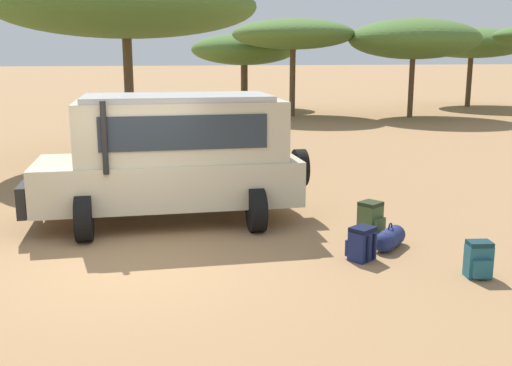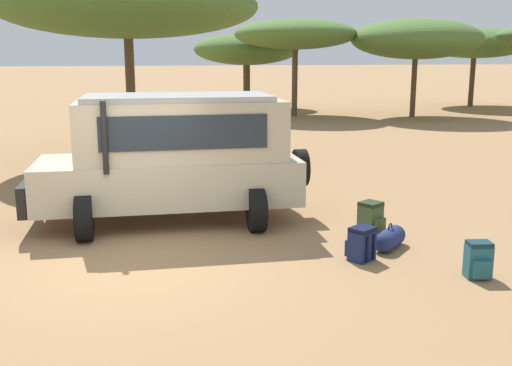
{
  "view_description": "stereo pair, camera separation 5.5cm",
  "coord_description": "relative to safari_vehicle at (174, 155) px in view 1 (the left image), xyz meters",
  "views": [
    {
      "loc": [
        -0.18,
        -8.97,
        3.18
      ],
      "look_at": [
        2.11,
        0.87,
        1.0
      ],
      "focal_mm": 42.0,
      "sensor_mm": 36.0,
      "label": 1
    },
    {
      "loc": [
        -0.13,
        -8.98,
        3.18
      ],
      "look_at": [
        2.11,
        0.87,
        1.0
      ],
      "focal_mm": 42.0,
      "sensor_mm": 36.0,
      "label": 2
    }
  ],
  "objects": [
    {
      "name": "acacia_tree_centre_back",
      "position": [
        7.94,
        18.83,
        2.86
      ],
      "size": [
        6.2,
        6.74,
        4.93
      ],
      "color": "brown",
      "rests_on": "ground_plane"
    },
    {
      "name": "acacia_tree_far_left",
      "position": [
        -0.62,
        7.34,
        3.25
      ],
      "size": [
        7.76,
        7.05,
        5.48
      ],
      "color": "brown",
      "rests_on": "ground_plane"
    },
    {
      "name": "backpack_near_rear_wheel",
      "position": [
        3.98,
        -4.01,
        -1.03
      ],
      "size": [
        0.39,
        0.4,
        0.54
      ],
      "color": "#235B6B",
      "rests_on": "ground_plane"
    },
    {
      "name": "backpack_beside_front_wheel",
      "position": [
        2.63,
        -2.91,
        -1.03
      ],
      "size": [
        0.48,
        0.49,
        0.54
      ],
      "color": "navy",
      "rests_on": "ground_plane"
    },
    {
      "name": "acacia_tree_right_mid",
      "position": [
        13.67,
        16.9,
        2.61
      ],
      "size": [
        6.52,
        6.45,
        4.91
      ],
      "color": "brown",
      "rests_on": "ground_plane"
    },
    {
      "name": "backpack_cluster_center",
      "position": [
        3.26,
        -1.83,
        -0.98
      ],
      "size": [
        0.48,
        0.51,
        0.64
      ],
      "color": "#42562D",
      "rests_on": "ground_plane"
    },
    {
      "name": "ground_plane",
      "position": [
        -0.85,
        -2.32,
        -1.29
      ],
      "size": [
        320.0,
        320.0,
        0.0
      ],
      "primitive_type": "plane",
      "color": "#9E754C"
    },
    {
      "name": "acacia_tree_distant_right",
      "position": [
        20.21,
        22.01,
        2.51
      ],
      "size": [
        6.9,
        6.75,
        4.71
      ],
      "color": "brown",
      "rests_on": "ground_plane"
    },
    {
      "name": "safari_vehicle",
      "position": [
        0.0,
        0.0,
        0.0
      ],
      "size": [
        5.39,
        2.86,
        2.44
      ],
      "color": "beige",
      "rests_on": "ground_plane"
    },
    {
      "name": "duffel_bag_low_black_case",
      "position": [
        3.32,
        -2.48,
        -1.12
      ],
      "size": [
        0.73,
        0.71,
        0.44
      ],
      "color": "navy",
      "rests_on": "ground_plane"
    },
    {
      "name": "acacia_tree_left_mid",
      "position": [
        6.49,
        24.01,
        2.14
      ],
      "size": [
        6.23,
        5.44,
        4.36
      ],
      "color": "brown",
      "rests_on": "ground_plane"
    }
  ]
}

